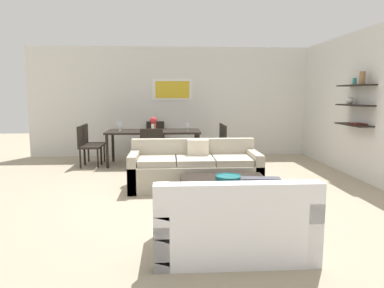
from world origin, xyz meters
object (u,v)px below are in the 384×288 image
Objects in this scene: wine_glass_left_far at (120,125)px; decorative_bowl at (228,178)px; dining_chair_head at (155,137)px; wine_glass_right_near at (187,126)px; dining_chair_left_far at (90,141)px; wine_glass_foot at (153,127)px; dining_chair_foot at (152,147)px; wine_glass_left_near at (119,125)px; sofa_beige at (195,170)px; loveseat_white at (232,223)px; dining_chair_right_near at (219,142)px; centerpiece_vase at (154,122)px; coffee_table at (225,194)px; dining_chair_left_near at (86,143)px; dining_chair_right_far at (217,140)px; wine_glass_head at (154,124)px; dining_table at (154,134)px.

decorative_bowl is at bearing -60.43° from wine_glass_left_far.
dining_chair_head is at bearing 105.71° from decorative_bowl.
dining_chair_head is 5.33× the size of wine_glass_right_near.
wine_glass_left_far is 1.49m from wine_glass_right_near.
dining_chair_left_far is 4.99× the size of wine_glass_foot.
wine_glass_left_near is at bearing 134.65° from dining_chair_foot.
dining_chair_foot is at bearing 122.66° from sofa_beige.
loveseat_white is 1.70× the size of dining_chair_right_near.
dining_chair_foot is at bearing -134.65° from wine_glass_right_near.
wine_glass_left_near is at bearing 177.59° from dining_chair_right_near.
dining_chair_left_far is at bearing 134.23° from sofa_beige.
wine_glass_right_near is at bearing 0.00° from wine_glass_left_near.
wine_glass_foot is 0.42m from centerpiece_vase.
centerpiece_vase is (-1.10, 3.20, 0.74)m from coffee_table.
dining_chair_left_near is at bearing -170.83° from centerpiece_vase.
wine_glass_left_far is (0.69, -0.09, 0.37)m from dining_chair_left_far.
dining_chair_right_far and dining_chair_left_near have the same top height.
sofa_beige is 1.43m from dining_chair_foot.
dining_chair_head is 2.93× the size of centerpiece_vase.
loveseat_white is at bearing -79.00° from wine_glass_head.
sofa_beige is at bearing 108.20° from decorative_bowl.
loveseat_white is 1.70× the size of dining_chair_head.
dining_chair_foot and dining_chair_right_near have the same top height.
wine_glass_left_far is (-2.16, 0.31, 0.37)m from dining_chair_right_near.
dining_chair_left_far is at bearing 180.00° from dining_chair_right_far.
dining_chair_head is at bearing 90.00° from dining_table.
wine_glass_foot reaches higher than dining_chair_head.
wine_glass_right_near is at bearing 92.85° from loveseat_white.
wine_glass_foot reaches higher than dining_table.
wine_glass_foot is (-0.76, 1.65, 0.58)m from sofa_beige.
loveseat_white is 0.73× the size of dining_table.
dining_table is (-0.76, 2.04, 0.39)m from sofa_beige.
dining_chair_head is 1.00× the size of dining_chair_right_near.
dining_chair_left_near is at bearing -171.93° from dining_chair_right_far.
dining_chair_head is 1.77m from dining_chair_left_near.
wine_glass_left_near is 0.79m from wine_glass_foot.
dining_chair_right_far is at bearing 22.53° from wine_glass_foot.
dining_chair_left_near is (-2.38, 4.32, 0.21)m from loveseat_white.
wine_glass_left_far is 0.99× the size of wine_glass_foot.
loveseat_white is at bearing -69.04° from wine_glass_left_near.
dining_chair_right_far is 2.93× the size of centerpiece_vase.
wine_glass_left_far is 0.99× the size of wine_glass_head.
wine_glass_right_near is 0.75m from centerpiece_vase.
coffee_table is (0.14, 1.36, -0.10)m from loveseat_white.
wine_glass_left_near is at bearing 180.00° from wine_glass_right_near.
wine_glass_left_near is at bearing -127.27° from dining_chair_head.
decorative_bowl is at bearing -52.94° from dining_chair_left_far.
sofa_beige is 12.03× the size of wine_glass_foot.
wine_glass_head is 0.37m from centerpiece_vase.
centerpiece_vase is at bearing 90.05° from dining_chair_foot.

